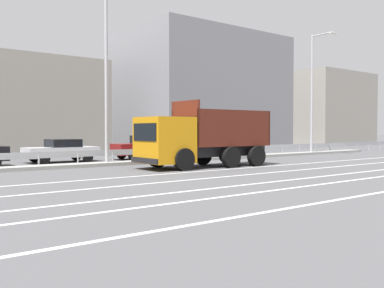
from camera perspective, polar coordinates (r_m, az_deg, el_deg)
ground_plane at (r=25.56m, az=4.28°, el=-2.43°), size 320.00×320.00×0.00m
lane_strip_0 at (r=21.58m, az=4.88°, el=-3.20°), size 65.15×0.16×0.01m
lane_strip_1 at (r=19.95m, az=9.65°, el=-3.62°), size 65.15×0.16×0.01m
lane_strip_2 at (r=18.46m, az=15.27°, el=-4.09°), size 65.15×0.16×0.01m
lane_strip_3 at (r=17.62m, az=19.35°, el=-4.41°), size 65.15×0.16×0.01m
median_island at (r=27.52m, az=0.51°, el=-1.94°), size 35.83×1.10×0.18m
median_guardrail at (r=28.25m, az=-0.75°, el=-0.87°), size 65.15×0.09×0.78m
dump_truck at (r=22.27m, az=-0.20°, el=0.23°), size 7.30×2.96×3.32m
median_road_sign at (r=27.94m, az=1.66°, el=0.35°), size 0.67×0.16×2.28m
street_lamp_1 at (r=24.38m, az=-10.70°, el=9.99°), size 0.70×1.95×9.82m
street_lamp_2 at (r=35.72m, az=15.16°, el=6.84°), size 0.71×2.16×9.18m
parked_car_3 at (r=27.25m, az=-16.23°, el=-0.78°), size 4.17×1.97×1.35m
parked_car_4 at (r=29.33m, az=-5.88°, el=-0.40°), size 4.40×1.97×1.52m
background_building_1 at (r=45.80m, az=1.05°, el=6.56°), size 15.87×11.01×11.39m
background_building_2 at (r=63.10m, az=15.05°, el=4.24°), size 11.82×12.14×9.32m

